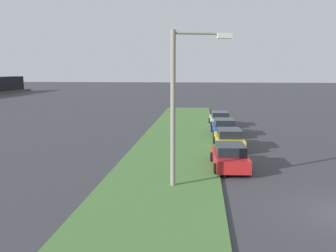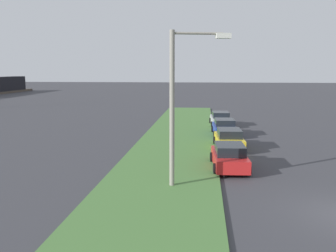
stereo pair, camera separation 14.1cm
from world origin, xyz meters
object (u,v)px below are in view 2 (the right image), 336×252
(parked_car_silver, at_px, (220,119))
(streetlight, at_px, (179,98))
(parked_car_blue, at_px, (224,128))
(parked_car_red, at_px, (229,157))
(parked_car_yellow, at_px, (229,139))

(parked_car_silver, relative_size, streetlight, 0.58)
(parked_car_blue, height_order, parked_car_silver, same)
(parked_car_red, xyz_separation_m, parked_car_silver, (16.53, -0.15, 0.00))
(parked_car_red, height_order, streetlight, streetlight)
(parked_car_red, bearing_deg, parked_car_blue, -4.25)
(parked_car_silver, xyz_separation_m, streetlight, (-20.21, 2.80, 3.67))
(parked_car_red, height_order, parked_car_silver, same)
(parked_car_red, bearing_deg, streetlight, 141.27)
(parked_car_red, bearing_deg, parked_car_silver, -3.41)
(streetlight, bearing_deg, parked_car_red, -35.82)
(parked_car_blue, bearing_deg, parked_car_yellow, 178.09)
(parked_car_red, relative_size, streetlight, 0.58)
(parked_car_yellow, distance_m, streetlight, 10.33)
(parked_car_blue, bearing_deg, parked_car_red, 176.06)
(parked_car_red, bearing_deg, parked_car_yellow, -6.27)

